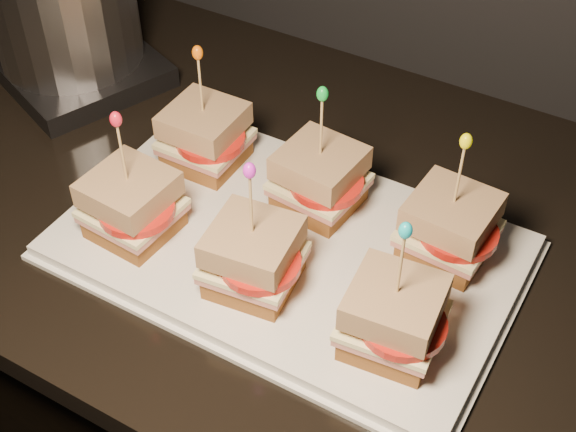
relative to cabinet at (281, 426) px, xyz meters
The scene contains 47 objects.
cabinet is the anchor object (origin of this frame).
granite_slab 0.47m from the cabinet, ahead, with size 2.30×0.65×0.03m, color black.
platter 0.50m from the cabinet, 52.99° to the right, with size 0.47×0.29×0.02m, color white.
platter_rim 0.50m from the cabinet, 52.99° to the right, with size 0.48×0.30×0.01m, color white.
sandwich_0_bread_bot 0.52m from the cabinet, behind, with size 0.08×0.08×0.02m, color brown.
sandwich_0_ham 0.54m from the cabinet, behind, with size 0.09×0.08×0.01m, color #BD6355.
sandwich_0_cheese 0.55m from the cabinet, behind, with size 0.09×0.09×0.01m, color #FFF8B0.
sandwich_0_tomato 0.55m from the cabinet, behind, with size 0.08×0.08×0.01m, color red.
sandwich_0_bread_top 0.57m from the cabinet, behind, with size 0.08×0.08×0.03m, color brown.
sandwich_0_pick 0.61m from the cabinet, behind, with size 0.00×0.00×0.09m, color tan.
sandwich_0_frill 0.66m from the cabinet, behind, with size 0.01×0.01×0.02m, color #E66108.
sandwich_1_bread_bot 0.52m from the cabinet, ahead, with size 0.08×0.08×0.02m, color brown.
sandwich_1_ham 0.53m from the cabinet, ahead, with size 0.09×0.08×0.01m, color #BD6355.
sandwich_1_cheese 0.54m from the cabinet, ahead, with size 0.09×0.09×0.01m, color #FFF8B0.
sandwich_1_tomato 0.55m from the cabinet, ahead, with size 0.08×0.08×0.01m, color red.
sandwich_1_bread_top 0.57m from the cabinet, ahead, with size 0.08×0.08×0.03m, color brown.
sandwich_1_pick 0.61m from the cabinet, ahead, with size 0.00×0.00×0.09m, color tan.
sandwich_1_frill 0.65m from the cabinet, ahead, with size 0.01×0.01×0.02m, color green.
sandwich_2_bread_bot 0.55m from the cabinet, ahead, with size 0.08×0.08×0.02m, color brown.
sandwich_2_ham 0.57m from the cabinet, ahead, with size 0.09×0.08×0.01m, color #BD6355.
sandwich_2_cheese 0.57m from the cabinet, ahead, with size 0.09×0.09×0.01m, color #FFF8B0.
sandwich_2_tomato 0.59m from the cabinet, ahead, with size 0.08×0.08×0.01m, color red.
sandwich_2_bread_top 0.60m from the cabinet, ahead, with size 0.08×0.08×0.03m, color brown.
sandwich_2_pick 0.64m from the cabinet, ahead, with size 0.00×0.00×0.09m, color tan.
sandwich_2_frill 0.68m from the cabinet, ahead, with size 0.01×0.01×0.02m, color #F6EF04.
sandwich_3_bread_bot 0.54m from the cabinet, 124.47° to the right, with size 0.08×0.08×0.02m, color brown.
sandwich_3_ham 0.56m from the cabinet, 124.47° to the right, with size 0.09×0.08×0.01m, color #BD6355.
sandwich_3_cheese 0.56m from the cabinet, 124.47° to the right, with size 0.09×0.09×0.01m, color #FFF8B0.
sandwich_3_tomato 0.57m from the cabinet, 119.93° to the right, with size 0.08×0.08×0.01m, color red.
sandwich_3_bread_top 0.59m from the cabinet, 124.47° to the right, with size 0.08×0.08×0.03m, color brown.
sandwich_3_pick 0.63m from the cabinet, 124.47° to the right, with size 0.00×0.00×0.09m, color tan.
sandwich_3_frill 0.67m from the cabinet, 124.47° to the right, with size 0.01×0.01×0.02m, color red.
sandwich_4_bread_bot 0.54m from the cabinet, 68.79° to the right, with size 0.08×0.08×0.02m, color brown.
sandwich_4_ham 0.55m from the cabinet, 68.79° to the right, with size 0.09×0.08×0.01m, color #BD6355.
sandwich_4_cheese 0.56m from the cabinet, 68.79° to the right, with size 0.09×0.09×0.01m, color #FFF8B0.
sandwich_4_tomato 0.57m from the cabinet, 65.56° to the right, with size 0.08×0.08×0.01m, color red.
sandwich_4_bread_top 0.58m from the cabinet, 68.79° to the right, with size 0.08×0.08×0.03m, color brown.
sandwich_4_pick 0.62m from the cabinet, 68.79° to the right, with size 0.00×0.00×0.09m, color tan.
sandwich_4_frill 0.67m from the cabinet, 68.79° to the right, with size 0.01×0.01×0.02m, color #D623D8.
sandwich_5_bread_bot 0.57m from the cabinet, 34.36° to the right, with size 0.08×0.08×0.02m, color brown.
sandwich_5_ham 0.58m from the cabinet, 34.36° to the right, with size 0.09×0.08×0.01m, color #BD6355.
sandwich_5_cheese 0.59m from the cabinet, 34.36° to the right, with size 0.09×0.09×0.01m, color #FFF8B0.
sandwich_5_tomato 0.60m from the cabinet, 33.96° to the right, with size 0.08×0.08×0.01m, color red.
sandwich_5_bread_top 0.61m from the cabinet, 34.36° to the right, with size 0.08×0.08×0.03m, color brown.
sandwich_5_pick 0.66m from the cabinet, 34.36° to the right, with size 0.00×0.00×0.09m, color tan.
sandwich_5_frill 0.70m from the cabinet, 34.36° to the right, with size 0.01×0.01×0.02m, color #13ABB9.
appliance_base 0.63m from the cabinet, 167.84° to the left, with size 0.23×0.19×0.03m, color #262628.
Camera 1 is at (-0.18, 1.09, 1.56)m, focal length 50.00 mm.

